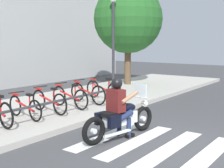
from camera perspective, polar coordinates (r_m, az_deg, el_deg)
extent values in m
plane|color=#424244|center=(6.94, 10.82, -11.29)|extent=(48.00, 48.00, 0.00)
cube|color=#B7B2A8|center=(9.87, -15.54, -5.25)|extent=(24.00, 4.40, 0.15)
cube|color=white|center=(6.59, 16.96, -12.51)|extent=(2.80, 0.40, 0.01)
cube|color=white|center=(6.87, 10.52, -11.46)|extent=(2.80, 0.40, 0.01)
cube|color=white|center=(7.22, 4.68, -10.38)|extent=(2.80, 0.40, 0.01)
cube|color=white|center=(7.65, -0.52, -9.32)|extent=(2.80, 0.40, 0.01)
torus|color=black|center=(8.00, 5.70, -6.25)|extent=(0.65, 0.23, 0.64)
cylinder|color=silver|center=(8.00, 5.70, -6.25)|extent=(0.13, 0.12, 0.11)
torus|color=black|center=(6.86, -3.35, -8.60)|extent=(0.65, 0.23, 0.64)
cylinder|color=silver|center=(6.86, -3.35, -8.60)|extent=(0.13, 0.12, 0.11)
cube|color=silver|center=(7.37, 1.53, -6.31)|extent=(0.94, 0.44, 0.28)
ellipsoid|color=black|center=(7.48, 2.76, -4.37)|extent=(0.56, 0.37, 0.22)
cube|color=black|center=(7.18, 0.27, -5.45)|extent=(0.60, 0.37, 0.10)
cube|color=black|center=(7.24, -1.99, -6.24)|extent=(0.34, 0.17, 0.28)
cube|color=black|center=(6.93, 0.46, -6.88)|extent=(0.34, 0.17, 0.28)
cylinder|color=silver|center=(7.76, 4.96, -2.38)|extent=(0.14, 0.62, 0.03)
sphere|color=white|center=(7.95, 5.97, -3.61)|extent=(0.18, 0.18, 0.18)
cube|color=silver|center=(7.75, 5.14, -1.04)|extent=(0.11, 0.40, 0.32)
cylinder|color=silver|center=(7.13, 1.02, -9.02)|extent=(0.82, 0.22, 0.08)
cube|color=#591919|center=(7.17, 0.71, -3.02)|extent=(0.33, 0.44, 0.52)
sphere|color=black|center=(7.13, 0.88, 0.17)|extent=(0.26, 0.26, 0.26)
cylinder|color=#9E7051|center=(7.47, 0.77, -1.98)|extent=(0.53, 0.18, 0.26)
cylinder|color=#9E7051|center=(7.17, 3.26, -2.40)|extent=(0.53, 0.18, 0.26)
cylinder|color=#1E284C|center=(7.46, 0.66, -5.42)|extent=(0.46, 0.22, 0.24)
cylinder|color=#1E284C|center=(7.62, 1.30, -7.58)|extent=(0.11, 0.11, 0.47)
cube|color=black|center=(7.70, 1.51, -8.92)|extent=(0.25, 0.14, 0.08)
cylinder|color=#1E284C|center=(7.24, 2.45, -5.83)|extent=(0.46, 0.22, 0.24)
cylinder|color=#1E284C|center=(7.41, 3.08, -8.04)|extent=(0.11, 0.11, 0.47)
cube|color=black|center=(7.49, 3.28, -9.41)|extent=(0.25, 0.14, 0.08)
torus|color=black|center=(7.93, -18.81, -5.49)|extent=(0.13, 0.67, 0.67)
cylinder|color=red|center=(8.08, -19.71, -3.55)|extent=(0.04, 0.04, 0.41)
cube|color=black|center=(8.05, -19.77, -2.13)|extent=(0.12, 0.21, 0.06)
torus|color=black|center=(9.26, -17.27, -3.78)|extent=(0.11, 0.59, 0.59)
torus|color=black|center=(8.45, -13.87, -4.75)|extent=(0.11, 0.59, 0.59)
cylinder|color=red|center=(8.84, -15.66, -3.86)|extent=(0.16, 0.88, 0.24)
cylinder|color=red|center=(8.61, -14.83, -3.12)|extent=(0.04, 0.04, 0.36)
cube|color=black|center=(8.58, -14.87, -1.93)|extent=(0.12, 0.21, 0.06)
cylinder|color=black|center=(9.11, -17.06, -1.45)|extent=(0.48, 0.08, 0.03)
cube|color=red|center=(9.21, -17.35, -1.82)|extent=(0.11, 0.29, 0.04)
torus|color=black|center=(9.82, -13.22, -2.85)|extent=(0.12, 0.64, 0.64)
torus|color=black|center=(9.01, -9.52, -3.70)|extent=(0.12, 0.64, 0.64)
cylinder|color=red|center=(9.40, -11.46, -2.87)|extent=(0.16, 0.91, 0.25)
cylinder|color=red|center=(9.17, -10.54, -2.08)|extent=(0.04, 0.04, 0.39)
cube|color=black|center=(9.14, -10.57, -0.87)|extent=(0.12, 0.21, 0.06)
cylinder|color=black|center=(9.67, -12.96, -0.46)|extent=(0.48, 0.08, 0.03)
cube|color=red|center=(9.76, -13.29, -0.86)|extent=(0.11, 0.29, 0.04)
torus|color=black|center=(10.42, -9.64, -2.12)|extent=(0.12, 0.65, 0.65)
torus|color=black|center=(9.62, -5.70, -2.87)|extent=(0.12, 0.65, 0.65)
cylinder|color=red|center=(10.00, -7.75, -2.11)|extent=(0.17, 0.95, 0.26)
cylinder|color=red|center=(9.78, -6.76, -1.34)|extent=(0.04, 0.04, 0.40)
cube|color=black|center=(9.75, -6.78, -0.19)|extent=(0.12, 0.21, 0.06)
cylinder|color=black|center=(10.28, -9.32, 0.17)|extent=(0.48, 0.08, 0.03)
cube|color=red|center=(10.37, -9.68, -0.21)|extent=(0.11, 0.29, 0.04)
torus|color=black|center=(11.04, -6.33, -1.45)|extent=(0.13, 0.67, 0.67)
torus|color=black|center=(10.29, -2.49, -2.09)|extent=(0.13, 0.67, 0.67)
cylinder|color=red|center=(10.65, -4.48, -1.40)|extent=(0.16, 0.93, 0.25)
cylinder|color=red|center=(10.44, -3.52, -0.63)|extent=(0.04, 0.04, 0.41)
cube|color=black|center=(10.41, -3.52, 0.48)|extent=(0.12, 0.21, 0.06)
cylinder|color=black|center=(10.90, -6.01, 0.78)|extent=(0.48, 0.08, 0.03)
cube|color=red|center=(10.99, -6.36, 0.40)|extent=(0.11, 0.29, 0.04)
torus|color=black|center=(11.71, -3.49, -0.90)|extent=(0.13, 0.66, 0.66)
torus|color=black|center=(10.98, 0.42, -1.47)|extent=(0.13, 0.66, 0.66)
cylinder|color=red|center=(11.33, -1.60, -0.84)|extent=(0.17, 0.96, 0.26)
cylinder|color=red|center=(11.12, -0.61, -0.12)|extent=(0.04, 0.04, 0.40)
cube|color=black|center=(11.10, -0.61, 0.91)|extent=(0.12, 0.21, 0.06)
cylinder|color=black|center=(11.58, -3.14, 1.19)|extent=(0.48, 0.08, 0.03)
cube|color=red|center=(11.66, -3.50, 0.83)|extent=(0.11, 0.29, 0.04)
cylinder|color=#333338|center=(9.00, -9.09, -2.90)|extent=(5.89, 0.07, 0.07)
cylinder|color=#333338|center=(11.24, 1.41, -1.84)|extent=(0.06, 0.06, 0.45)
cylinder|color=#2D2D33|center=(13.68, 0.24, 6.57)|extent=(0.12, 0.12, 3.93)
cylinder|color=brown|center=(15.42, 2.89, 3.44)|extent=(0.32, 0.32, 2.18)
sphere|color=#235B23|center=(15.41, 2.94, 11.83)|extent=(3.33, 3.33, 3.33)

